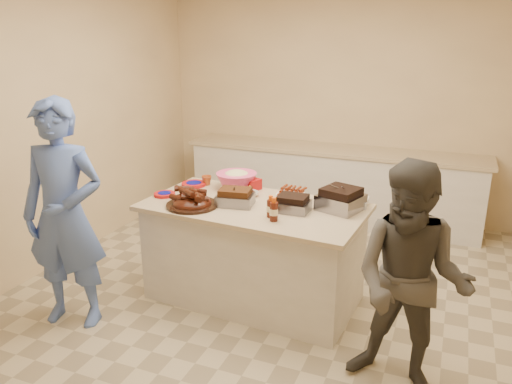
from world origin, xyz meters
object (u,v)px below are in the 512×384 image
at_px(island, 254,297).
at_px(mustard_bottle, 250,198).
at_px(roasting_pan, 340,209).
at_px(rib_platter, 192,206).
at_px(bbq_bottle_a, 270,217).
at_px(bbq_bottle_b, 274,221).
at_px(plastic_cup, 207,185).
at_px(coleslaw_bowl, 237,189).
at_px(guest_blue, 77,318).

relative_size(island, mustard_bottle, 15.95).
relative_size(roasting_pan, mustard_bottle, 2.75).
bearing_deg(rib_platter, bbq_bottle_a, 0.77).
bearing_deg(bbq_bottle_b, plastic_cup, 144.68).
xyz_separation_m(coleslaw_bowl, guest_blue, (-0.90, -1.22, -0.87)).
distance_m(mustard_bottle, guest_blue, 1.74).
bearing_deg(bbq_bottle_a, coleslaw_bowl, 133.75).
bearing_deg(plastic_cup, mustard_bottle, -20.38).
height_order(island, mustard_bottle, mustard_bottle).
relative_size(coleslaw_bowl, guest_blue, 0.21).
bearing_deg(bbq_bottle_b, coleslaw_bowl, 133.06).
bearing_deg(rib_platter, guest_blue, -139.49).
bearing_deg(bbq_bottle_b, guest_blue, -158.65).
bearing_deg(coleslaw_bowl, bbq_bottle_a, -46.25).
bearing_deg(island, coleslaw_bowl, 135.47).
relative_size(bbq_bottle_a, mustard_bottle, 1.53).
bearing_deg(guest_blue, bbq_bottle_a, 11.56).
height_order(roasting_pan, coleslaw_bowl, coleslaw_bowl).
bearing_deg(roasting_pan, guest_blue, -133.95).
distance_m(rib_platter, bbq_bottle_a, 0.69).
bearing_deg(plastic_cup, coleslaw_bowl, -0.68).
distance_m(island, bbq_bottle_a, 0.92).
bearing_deg(roasting_pan, island, -148.80).
relative_size(plastic_cup, guest_blue, 0.05).
distance_m(rib_platter, guest_blue, 1.32).
height_order(roasting_pan, guest_blue, roasting_pan).
xyz_separation_m(bbq_bottle_b, plastic_cup, (-0.91, 0.64, 0.00)).
distance_m(island, bbq_bottle_b, 0.95).
relative_size(roasting_pan, plastic_cup, 3.34).
relative_size(island, bbq_bottle_a, 10.44).
bearing_deg(island, roasting_pan, 17.51).
bearing_deg(bbq_bottle_a, guest_blue, -155.63).
xyz_separation_m(coleslaw_bowl, bbq_bottle_b, (0.60, -0.64, 0.00)).
bearing_deg(bbq_bottle_b, bbq_bottle_a, 126.84).
bearing_deg(island, rib_platter, -150.82).
bearing_deg(roasting_pan, bbq_bottle_a, -123.66).
distance_m(bbq_bottle_a, guest_blue, 1.80).
bearing_deg(guest_blue, coleslaw_bowl, 40.93).
relative_size(rib_platter, bbq_bottle_b, 2.31).
height_order(roasting_pan, mustard_bottle, roasting_pan).
height_order(roasting_pan, bbq_bottle_b, bbq_bottle_b).
bearing_deg(roasting_pan, rib_platter, -143.93).
xyz_separation_m(island, mustard_bottle, (-0.11, 0.17, 0.87)).
relative_size(bbq_bottle_a, plastic_cup, 1.86).
relative_size(rib_platter, mustard_bottle, 3.76).
relative_size(island, bbq_bottle_b, 9.79).
xyz_separation_m(coleslaw_bowl, mustard_bottle, (0.21, -0.19, 0.00)).
xyz_separation_m(plastic_cup, guest_blue, (-0.59, -1.23, -0.87)).
xyz_separation_m(roasting_pan, plastic_cup, (-1.32, 0.20, 0.00)).
bearing_deg(plastic_cup, roasting_pan, -8.67).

